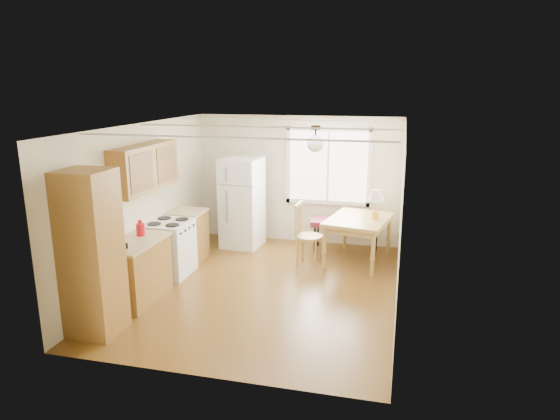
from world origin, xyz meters
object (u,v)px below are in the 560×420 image
(refrigerator, at_px, (242,203))
(dining_table, at_px, (359,224))
(bench, at_px, (346,223))
(chair, at_px, (304,229))

(refrigerator, height_order, dining_table, refrigerator)
(refrigerator, bearing_deg, dining_table, -4.81)
(bench, relative_size, dining_table, 0.95)
(bench, distance_m, chair, 1.03)
(dining_table, distance_m, chair, 0.97)
(chair, bearing_deg, refrigerator, 158.57)
(dining_table, bearing_deg, chair, -154.13)
(dining_table, height_order, chair, chair)
(refrigerator, height_order, chair, refrigerator)
(bench, xyz_separation_m, chair, (-0.66, -0.79, 0.07))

